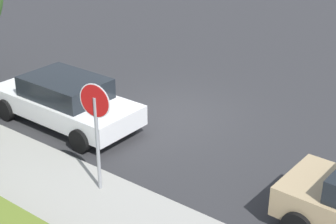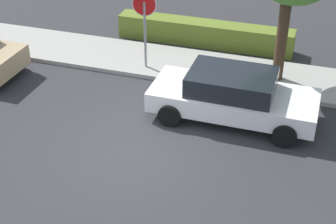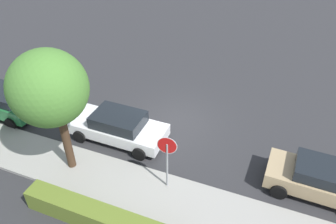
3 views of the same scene
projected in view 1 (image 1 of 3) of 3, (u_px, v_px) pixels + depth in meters
ground_plane at (169, 115)px, 15.35m from camera, size 60.00×60.00×0.00m
sidewalk_curb at (43, 182)px, 11.87m from camera, size 32.00×2.32×0.14m
stop_sign at (96, 120)px, 10.82m from camera, size 0.76×0.12×2.65m
parked_car_white at (65, 100)px, 14.50m from camera, size 4.58×2.07×1.42m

